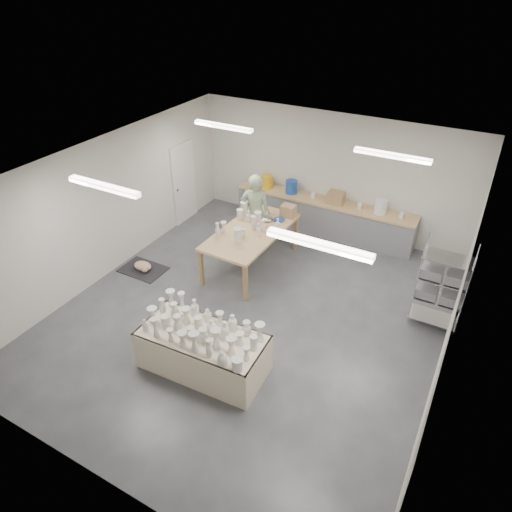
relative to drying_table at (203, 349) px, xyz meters
The scene contains 9 objects.
room 2.38m from the drying_table, 93.00° to the left, with size 8.00×8.02×3.00m.
back_counter 5.34m from the drying_table, 89.93° to the left, with size 4.60×0.60×1.24m.
wire_shelf 4.46m from the drying_table, 43.55° to the left, with size 0.88×0.48×1.80m.
drying_table is the anchor object (origin of this frame).
work_table 3.36m from the drying_table, 104.19° to the left, with size 1.28×2.49×1.26m.
rug 3.42m from the drying_table, 148.28° to the left, with size 1.00×0.70×0.02m, color black.
cat 3.38m from the drying_table, 148.30° to the left, with size 0.50×0.42×0.18m.
potter 4.01m from the drying_table, 106.07° to the left, with size 0.70×0.46×1.93m, color #8DA57F.
red_stool 4.24m from the drying_table, 105.06° to the left, with size 0.44×0.44×0.33m.
Camera 1 is at (3.43, -6.10, 5.90)m, focal length 32.00 mm.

